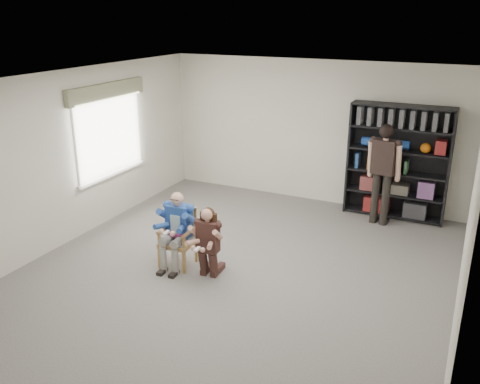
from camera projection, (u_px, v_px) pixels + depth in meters
The scene contains 8 objects.
room_shell at pixel (234, 183), 7.02m from camera, with size 6.00×7.00×2.80m, color silver, non-canonical shape.
floor at pixel (235, 273), 7.49m from camera, with size 6.00×7.00×0.01m, color #63605B.
window_left at pixel (110, 132), 8.99m from camera, with size 0.16×2.00×1.75m, color white, non-canonical shape.
armchair at pixel (177, 238), 7.58m from camera, with size 0.52×0.50×0.90m, color #A17944, non-canonical shape.
seated_man at pixel (177, 230), 7.54m from camera, with size 0.50×0.70×1.17m, color #134691, non-canonical shape.
kneeling_woman at pixel (207, 243), 7.22m from camera, with size 0.45×0.72×1.07m, color #36221E, non-canonical shape.
bookshelf at pixel (398, 162), 9.23m from camera, with size 1.80×0.38×2.10m, color black, non-canonical shape.
standing_man at pixel (382, 176), 8.95m from camera, with size 0.56×0.31×1.82m, color black, non-canonical shape.
Camera 1 is at (2.94, -5.96, 3.66)m, focal length 38.00 mm.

